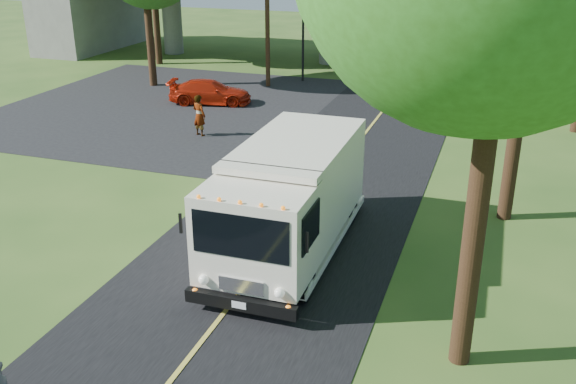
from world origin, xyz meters
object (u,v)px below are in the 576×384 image
at_px(step_van, 290,197).
at_px(utility_pole, 267,6).
at_px(red_sedan, 210,92).
at_px(traffic_signal, 303,28).
at_px(pedestrian, 199,115).

bearing_deg(step_van, utility_pole, 111.85).
distance_m(utility_pole, step_van, 21.22).
distance_m(utility_pole, red_sedan, 6.40).
xyz_separation_m(traffic_signal, pedestrian, (-0.94, -12.16, -2.27)).
height_order(utility_pole, red_sedan, utility_pole).
bearing_deg(pedestrian, traffic_signal, -74.74).
relative_size(red_sedan, pedestrian, 2.31).
height_order(step_van, red_sedan, step_van).
bearing_deg(utility_pole, traffic_signal, 53.13).
xyz_separation_m(utility_pole, red_sedan, (-1.46, -4.81, -3.97)).
height_order(traffic_signal, pedestrian, traffic_signal).
bearing_deg(pedestrian, red_sedan, -49.66).
distance_m(traffic_signal, pedestrian, 12.40).
bearing_deg(step_van, red_sedan, 122.33).
xyz_separation_m(utility_pole, pedestrian, (0.56, -10.16, -3.66)).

